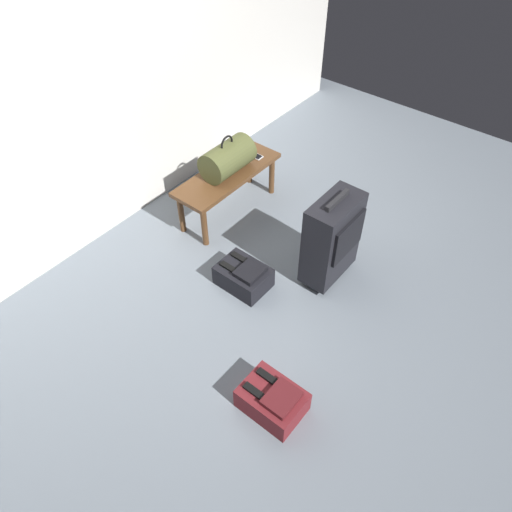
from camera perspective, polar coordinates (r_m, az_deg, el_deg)
The scene contains 8 objects.
ground_plane at distance 3.60m, azimuth 1.43°, elevation -5.72°, with size 6.60×6.60×0.00m, color slate.
back_wall at distance 3.74m, azimuth -19.35°, elevation 20.99°, with size 6.00×0.10×2.80m, color silver.
bench at distance 4.15m, azimuth -3.31°, elevation 8.98°, with size 1.00×0.36×0.41m.
duffel_bag_olive at distance 4.04m, azimuth -3.33°, elevation 11.26°, with size 0.44×0.26×0.34m.
cell_phone at distance 4.30m, azimuth -0.16°, elevation 11.61°, with size 0.07×0.14×0.01m.
suitcase_upright_charcoal at distance 3.57m, azimuth 8.84°, elevation 2.05°, with size 0.45×0.26×0.75m.
backpack_maroon at distance 3.08m, azimuth 1.94°, elevation -16.37°, with size 0.28×0.38×0.21m.
backpack_dark at distance 3.67m, azimuth -1.43°, elevation -2.33°, with size 0.28×0.38×0.21m.
Camera 1 is at (-1.81, -1.35, 2.81)m, focal length 34.41 mm.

